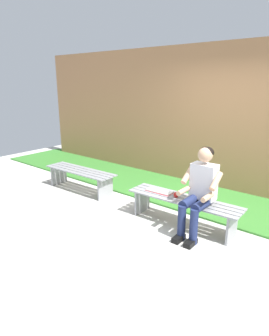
{
  "coord_description": "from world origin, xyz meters",
  "views": [
    {
      "loc": [
        -1.93,
        3.51,
        2.05
      ],
      "look_at": [
        0.8,
        0.15,
        0.77
      ],
      "focal_mm": 31.11,
      "sensor_mm": 36.0,
      "label": 1
    }
  ],
  "objects": [
    {
      "name": "ground_plane",
      "position": [
        1.14,
        1.0,
        -0.02
      ],
      "size": [
        10.0,
        7.0,
        0.04
      ],
      "primitive_type": "cube",
      "color": "beige"
    },
    {
      "name": "grass_strip",
      "position": [
        1.14,
        -1.16,
        0.01
      ],
      "size": [
        9.0,
        1.61,
        0.03
      ],
      "primitive_type": "cube",
      "color": "#387A2D",
      "rests_on": "ground"
    },
    {
      "name": "brick_wall",
      "position": [
        0.5,
        -1.93,
        1.38
      ],
      "size": [
        9.5,
        0.24,
        2.76
      ],
      "primitive_type": "cube",
      "color": "#B27A51",
      "rests_on": "ground"
    },
    {
      "name": "bench_near",
      "position": [
        0.0,
        0.0,
        0.32
      ],
      "size": [
        1.73,
        0.48,
        0.42
      ],
      "rotation": [
        0.0,
        0.0,
        0.03
      ],
      "color": "gray",
      "rests_on": "ground"
    },
    {
      "name": "bench_far",
      "position": [
        2.28,
        0.0,
        0.32
      ],
      "size": [
        1.57,
        0.47,
        0.42
      ],
      "rotation": [
        0.0,
        0.0,
        0.03
      ],
      "color": "gray",
      "rests_on": "ground"
    },
    {
      "name": "person_seated",
      "position": [
        -0.29,
        0.1,
        0.67
      ],
      "size": [
        0.5,
        0.69,
        1.23
      ],
      "color": "silver",
      "rests_on": "ground"
    },
    {
      "name": "apple",
      "position": [
        0.11,
        0.03,
        0.46
      ],
      "size": [
        0.08,
        0.08,
        0.08
      ],
      "primitive_type": "sphere",
      "color": "red",
      "rests_on": "bench_near"
    },
    {
      "name": "book_open",
      "position": [
        0.43,
        0.01,
        0.43
      ],
      "size": [
        0.42,
        0.17,
        0.02
      ],
      "rotation": [
        0.0,
        0.0,
        0.03
      ],
      "color": "white",
      "rests_on": "bench_near"
    }
  ]
}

